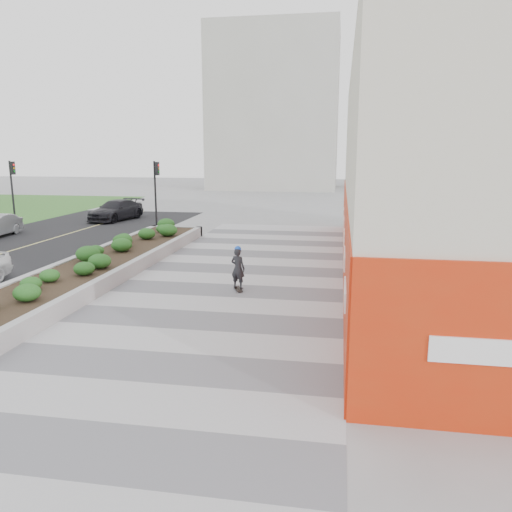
# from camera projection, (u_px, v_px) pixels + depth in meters

# --- Properties ---
(ground) EXTENTS (160.00, 160.00, 0.00)m
(ground) POSITION_uv_depth(u_px,v_px,m) (183.00, 344.00, 12.48)
(ground) COLOR gray
(ground) RESTS_ON ground
(walkway) EXTENTS (8.00, 36.00, 0.01)m
(walkway) POSITION_uv_depth(u_px,v_px,m) (213.00, 308.00, 15.38)
(walkway) COLOR #A8A8AD
(walkway) RESTS_ON ground
(building) EXTENTS (6.04, 24.08, 8.00)m
(building) POSITION_uv_depth(u_px,v_px,m) (426.00, 172.00, 19.19)
(building) COLOR beige
(building) RESTS_ON ground
(planter) EXTENTS (3.00, 18.00, 0.90)m
(planter) POSITION_uv_depth(u_px,v_px,m) (105.00, 261.00, 20.06)
(planter) COLOR #9E9EA0
(planter) RESTS_ON ground
(traffic_signal_near) EXTENTS (0.33, 0.28, 4.20)m
(traffic_signal_near) POSITION_uv_depth(u_px,v_px,m) (156.00, 185.00, 29.99)
(traffic_signal_near) COLOR black
(traffic_signal_near) RESTS_ON ground
(traffic_signal_far) EXTENTS (0.33, 0.28, 4.20)m
(traffic_signal_far) POSITION_uv_depth(u_px,v_px,m) (13.00, 184.00, 31.02)
(traffic_signal_far) COLOR black
(traffic_signal_far) RESTS_ON ground
(distant_bldg_north_l) EXTENTS (16.00, 12.00, 20.00)m
(distant_bldg_north_l) POSITION_uv_depth(u_px,v_px,m) (275.00, 110.00, 64.34)
(distant_bldg_north_l) COLOR #ADAAA3
(distant_bldg_north_l) RESTS_ON ground
(distant_bldg_north_r) EXTENTS (14.00, 10.00, 24.00)m
(distant_bldg_north_r) POSITION_uv_depth(u_px,v_px,m) (431.00, 96.00, 65.47)
(distant_bldg_north_r) COLOR #ADAAA3
(distant_bldg_north_r) RESTS_ON ground
(manhole_cover) EXTENTS (0.44, 0.44, 0.01)m
(manhole_cover) POSITION_uv_depth(u_px,v_px,m) (229.00, 309.00, 15.29)
(manhole_cover) COLOR #595654
(manhole_cover) RESTS_ON ground
(skateboarder) EXTENTS (0.60, 0.74, 1.58)m
(skateboarder) POSITION_uv_depth(u_px,v_px,m) (238.00, 268.00, 17.15)
(skateboarder) COLOR beige
(skateboarder) RESTS_ON ground
(car_dark) EXTENTS (2.83, 5.12, 1.41)m
(car_dark) POSITION_uv_depth(u_px,v_px,m) (116.00, 210.00, 35.16)
(car_dark) COLOR black
(car_dark) RESTS_ON ground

